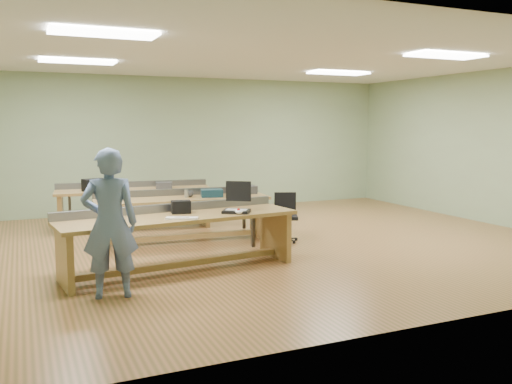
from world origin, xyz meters
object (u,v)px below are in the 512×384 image
task_chair (286,224)px  parts_bin_grey (241,190)px  camera_bag (181,207)px  laptop_base (236,211)px  parts_bin_teal (212,193)px  workbench_front (179,229)px  mug (190,194)px  workbench_back (135,199)px  drinks_can (186,194)px  workbench_mid (183,209)px  person (110,223)px

task_chair → parts_bin_grey: parts_bin_grey is taller
camera_bag → laptop_base: bearing=-11.6°
laptop_base → parts_bin_grey: 2.09m
laptop_base → task_chair: task_chair is taller
laptop_base → parts_bin_teal: bearing=115.7°
workbench_front → mug: bearing=62.2°
workbench_front → parts_bin_teal: (1.00, 1.59, 0.25)m
task_chair → parts_bin_teal: bearing=178.3°
workbench_back → laptop_base: 3.43m
workbench_front → mug: workbench_front is taller
drinks_can → task_chair: bearing=-21.3°
workbench_mid → workbench_back: 1.60m
workbench_back → drinks_can: size_ratio=23.00×
mug → drinks_can: bearing=-158.6°
workbench_front → task_chair: 2.40m
parts_bin_teal → drinks_can: drinks_can is taller
drinks_can → laptop_base: bearing=-84.2°
workbench_mid → task_chair: bearing=-17.3°
workbench_back → mug: size_ratio=22.80×
person → mug: size_ratio=13.30×
workbench_front → workbench_mid: (0.53, 1.71, -0.01)m
workbench_back → parts_bin_grey: size_ratio=5.90×
parts_bin_grey → mug: size_ratio=3.86×
workbench_back → camera_bag: bearing=-83.3°
parts_bin_teal → parts_bin_grey: size_ratio=0.72×
laptop_base → drinks_can: size_ratio=2.80×
parts_bin_teal → workbench_mid: bearing=165.6°
workbench_front → workbench_back: (0.04, 3.23, -0.01)m
parts_bin_grey → drinks_can: parts_bin_grey is taller
workbench_front → laptop_base: workbench_front is taller
camera_bag → drinks_can: camera_bag is taller
workbench_back → camera_bag: camera_bag is taller
workbench_front → camera_bag: size_ratio=12.80×
workbench_mid → workbench_back: bearing=112.1°
task_chair → mug: (-1.47, 0.62, 0.50)m
task_chair → parts_bin_teal: parts_bin_teal is taller
workbench_mid → task_chair: 1.73m
parts_bin_grey → mug: bearing=-174.3°
person → drinks_can: bearing=-113.8°
parts_bin_teal → drinks_can: size_ratio=2.81×
laptop_base → parts_bin_grey: bearing=99.5°
parts_bin_grey → mug: (-0.97, -0.10, -0.02)m
laptop_base → parts_bin_teal: parts_bin_teal is taller
camera_bag → task_chair: (2.05, 0.94, -0.54)m
task_chair → parts_bin_grey: 1.02m
workbench_front → task_chair: workbench_front is taller
mug → drinks_can: (-0.06, -0.02, 0.01)m
task_chair → camera_bag: bearing=-132.7°
workbench_front → parts_bin_grey: (1.62, 1.79, 0.25)m
workbench_front → camera_bag: camera_bag is taller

